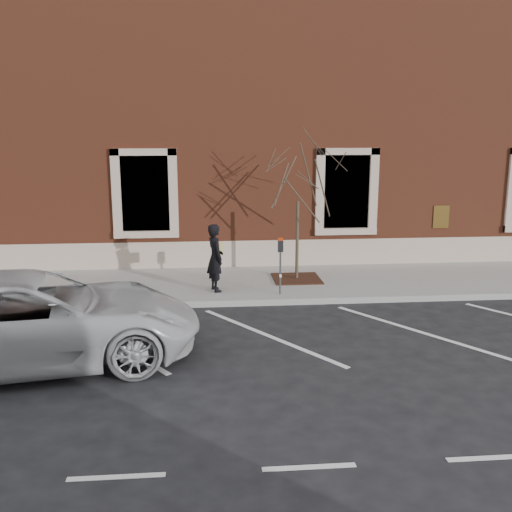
{
  "coord_description": "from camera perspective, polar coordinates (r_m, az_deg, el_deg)",
  "views": [
    {
      "loc": [
        -1.24,
        -13.39,
        4.14
      ],
      "look_at": [
        0.0,
        0.6,
        1.1
      ],
      "focal_mm": 40.0,
      "sensor_mm": 36.0,
      "label": 1
    }
  ],
  "objects": [
    {
      "name": "man",
      "position": [
        14.58,
        -4.1,
        -0.18
      ],
      "size": [
        0.58,
        0.73,
        1.74
      ],
      "primitive_type": "imported",
      "rotation": [
        0.0,
        0.0,
        1.87
      ],
      "color": "black",
      "rests_on": "sidewalk_near"
    },
    {
      "name": "curb_near",
      "position": [
        14.0,
        0.24,
        -4.67
      ],
      "size": [
        40.0,
        0.12,
        0.15
      ],
      "primitive_type": "cube",
      "color": "#9E9E99",
      "rests_on": "ground"
    },
    {
      "name": "parking_stripes",
      "position": [
        11.99,
        1.2,
        -7.97
      ],
      "size": [
        28.0,
        4.4,
        0.01
      ],
      "primitive_type": null,
      "color": "silver",
      "rests_on": "ground"
    },
    {
      "name": "tree_grate",
      "position": [
        15.93,
        4.08,
        -2.26
      ],
      "size": [
        1.3,
        1.3,
        0.03
      ],
      "primitive_type": "cube",
      "color": "#391912",
      "rests_on": "sidewalk_near"
    },
    {
      "name": "parking_meter",
      "position": [
        14.17,
        2.46,
        0.06
      ],
      "size": [
        0.13,
        0.1,
        1.45
      ],
      "rotation": [
        0.0,
        0.0,
        -0.04
      ],
      "color": "#595B60",
      "rests_on": "sidewalk_near"
    },
    {
      "name": "ground",
      "position": [
        14.07,
        0.22,
        -4.9
      ],
      "size": [
        120.0,
        120.0,
        0.0
      ],
      "primitive_type": "plane",
      "color": "#28282B",
      "rests_on": "ground"
    },
    {
      "name": "white_truck",
      "position": [
        11.14,
        -21.51,
        -5.9
      ],
      "size": [
        6.46,
        3.85,
        1.68
      ],
      "primitive_type": "imported",
      "rotation": [
        0.0,
        0.0,
        1.75
      ],
      "color": "silver",
      "rests_on": "ground"
    },
    {
      "name": "building_civic",
      "position": [
        21.17,
        -1.75,
        11.82
      ],
      "size": [
        40.0,
        8.62,
        8.0
      ],
      "color": "brown",
      "rests_on": "ground"
    },
    {
      "name": "sidewalk_near",
      "position": [
        15.72,
        -0.37,
        -2.77
      ],
      "size": [
        40.0,
        3.5,
        0.15
      ],
      "primitive_type": "cube",
      "color": "#9E9A94",
      "rests_on": "ground"
    },
    {
      "name": "sapling",
      "position": [
        15.47,
        4.23,
        7.63
      ],
      "size": [
        2.37,
        2.37,
        3.95
      ],
      "color": "#433A28",
      "rests_on": "sidewalk_near"
    }
  ]
}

